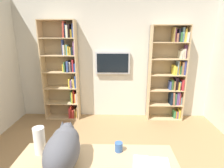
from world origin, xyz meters
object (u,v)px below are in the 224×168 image
at_px(bookshelf_left, 171,74).
at_px(bookshelf_right, 65,71).
at_px(open_binder, 151,164).
at_px(paper_towel_roll, 40,140).
at_px(cat, 63,147).
at_px(coffee_mug, 119,147).
at_px(wall_mounted_tv, 113,63).

height_order(bookshelf_left, bookshelf_right, bookshelf_right).
relative_size(open_binder, paper_towel_roll, 1.27).
xyz_separation_m(bookshelf_left, cat, (1.68, 2.52, -0.14)).
height_order(bookshelf_right, paper_towel_roll, bookshelf_right).
distance_m(open_binder, coffee_mug, 0.36).
height_order(cat, coffee_mug, cat).
xyz_separation_m(wall_mounted_tv, coffee_mug, (-0.12, 2.39, -0.51)).
bearing_deg(bookshelf_right, coffee_mug, 117.39).
height_order(bookshelf_left, coffee_mug, bookshelf_left).
xyz_separation_m(paper_towel_roll, coffee_mug, (-0.79, -0.04, -0.09)).
bearing_deg(bookshelf_right, wall_mounted_tv, -175.44).
relative_size(wall_mounted_tv, paper_towel_roll, 2.79).
distance_m(bookshelf_right, cat, 2.62).
height_order(bookshelf_right, coffee_mug, bookshelf_right).
bearing_deg(paper_towel_roll, open_binder, 171.87).
height_order(wall_mounted_tv, coffee_mug, wall_mounted_tv).
height_order(paper_towel_roll, coffee_mug, paper_towel_roll).
xyz_separation_m(open_binder, coffee_mug, (0.30, -0.20, 0.04)).
bearing_deg(coffee_mug, paper_towel_roll, 3.24).
relative_size(bookshelf_left, open_binder, 5.97).
bearing_deg(bookshelf_left, paper_towel_roll, 49.99).
bearing_deg(paper_towel_roll, wall_mounted_tv, -105.42).
bearing_deg(paper_towel_roll, cat, 149.84).
bearing_deg(open_binder, bookshelf_right, -59.24).
relative_size(bookshelf_left, coffee_mug, 21.94).
relative_size(bookshelf_right, wall_mounted_tv, 2.86).
distance_m(paper_towel_roll, coffee_mug, 0.79).
bearing_deg(coffee_mug, open_binder, 146.05).
height_order(bookshelf_left, cat, bookshelf_left).
bearing_deg(wall_mounted_tv, open_binder, 99.04).
relative_size(open_binder, coffee_mug, 3.68).
xyz_separation_m(bookshelf_left, open_binder, (0.89, 2.50, -0.31)).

